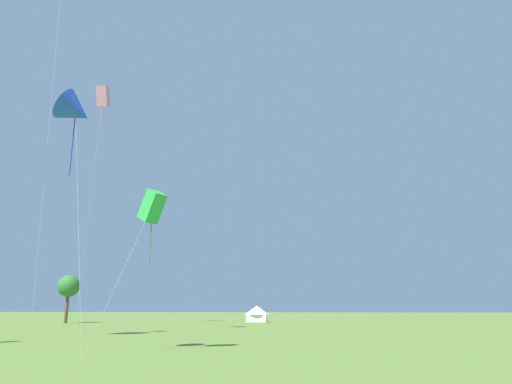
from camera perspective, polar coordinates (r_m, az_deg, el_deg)
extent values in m
cone|color=blue|center=(25.53, -20.88, 9.11)|extent=(2.38, 2.09, 2.15)
cylinder|color=#183599|center=(24.89, -21.25, 5.06)|extent=(0.05, 0.05, 2.92)
cylinder|color=#B2B2B7|center=(22.96, -20.60, -3.62)|extent=(1.99, 1.36, 11.68)
cylinder|color=#B2B2B7|center=(40.08, -23.64, 7.32)|extent=(1.85, 2.12, 31.48)
cube|color=pink|center=(69.41, -17.93, 10.89)|extent=(1.47, 2.31, 3.08)
cylinder|color=#A9627C|center=(68.49, -18.07, 9.09)|extent=(0.09, 0.09, 3.19)
cylinder|color=#B2B2B7|center=(63.82, -19.33, -1.18)|extent=(0.11, 2.26, 30.23)
cube|color=green|center=(25.53, -12.38, -1.70)|extent=(1.66, 1.48, 1.81)
cylinder|color=#207C31|center=(25.24, -12.58, -5.49)|extent=(0.05, 0.05, 2.51)
cylinder|color=#B2B2B7|center=(24.45, -16.00, -9.66)|extent=(2.20, 2.05, 7.34)
cube|color=white|center=(71.68, 0.10, -14.96)|extent=(2.89, 2.89, 1.09)
cone|color=white|center=(71.66, 0.10, -14.02)|extent=(3.62, 3.62, 1.27)
cylinder|color=brown|center=(72.02, -21.83, -12.87)|extent=(0.44, 0.44, 3.94)
sphere|color=#33702D|center=(72.07, -21.61, -10.47)|extent=(3.03, 3.03, 3.03)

